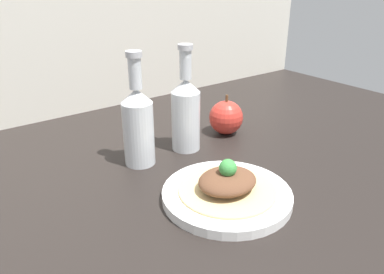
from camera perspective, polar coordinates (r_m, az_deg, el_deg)
name	(u,v)px	position (r cm, az deg, el deg)	size (l,w,h in cm)	color
ground_plane	(188,191)	(76.91, -0.67, -8.28)	(180.00, 110.00, 4.00)	black
plate	(227,194)	(70.55, 5.32, -8.62)	(24.09, 24.09, 2.19)	white
plated_food	(227,182)	(69.25, 5.39, -6.89)	(18.07, 18.07, 6.45)	#D6BC7F
cider_bottle_left	(138,123)	(80.33, -8.22, 2.09)	(6.68, 6.68, 24.73)	silver
cider_bottle_right	(186,111)	(86.51, -0.96, 3.96)	(6.68, 6.68, 24.73)	silver
apple	(226,117)	(97.19, 5.21, 2.99)	(8.80, 8.80, 10.48)	red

